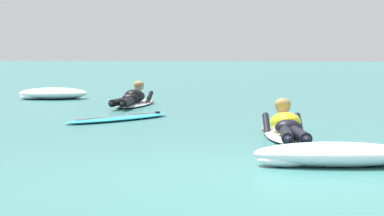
% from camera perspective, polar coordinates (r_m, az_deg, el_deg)
% --- Properties ---
extents(ground_plane, '(120.00, 120.00, 0.00)m').
position_cam_1_polar(ground_plane, '(17.06, 6.83, 0.38)').
color(ground_plane, '#387A75').
extents(surfer_near, '(0.76, 2.58, 0.53)m').
position_cam_1_polar(surfer_near, '(10.22, 6.90, -1.44)').
color(surfer_near, white).
rests_on(surfer_near, ground).
extents(surfer_far, '(0.62, 2.65, 0.53)m').
position_cam_1_polar(surfer_far, '(15.98, -4.31, 0.63)').
color(surfer_far, silver).
rests_on(surfer_far, ground).
extents(drifting_surfboard, '(1.64, 2.20, 0.16)m').
position_cam_1_polar(drifting_surfboard, '(12.84, -5.31, -0.73)').
color(drifting_surfboard, '#2DB2D1').
rests_on(drifting_surfboard, ground).
extents(whitewater_mid_left, '(1.76, 1.37, 0.27)m').
position_cam_1_polar(whitewater_mid_left, '(18.50, -10.05, 1.03)').
color(whitewater_mid_left, white).
rests_on(whitewater_mid_left, ground).
extents(whitewater_mid_right, '(1.65, 0.69, 0.24)m').
position_cam_1_polar(whitewater_mid_right, '(7.87, 10.36, -3.39)').
color(whitewater_mid_right, white).
rests_on(whitewater_mid_right, ground).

